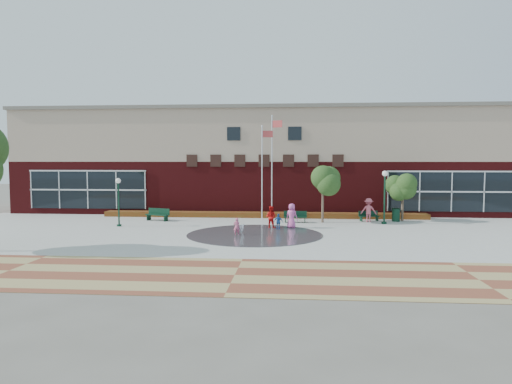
# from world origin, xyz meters

# --- Properties ---
(ground) EXTENTS (120.00, 120.00, 0.00)m
(ground) POSITION_xyz_m (0.00, 0.00, 0.00)
(ground) COLOR #666056
(ground) RESTS_ON ground
(plaza_concrete) EXTENTS (46.00, 18.00, 0.01)m
(plaza_concrete) POSITION_xyz_m (0.00, 4.00, 0.00)
(plaza_concrete) COLOR #A8A8A0
(plaza_concrete) RESTS_ON ground
(paver_band) EXTENTS (46.00, 6.00, 0.01)m
(paver_band) POSITION_xyz_m (0.00, -7.00, 0.00)
(paver_band) COLOR brown
(paver_band) RESTS_ON ground
(splash_pad) EXTENTS (8.40, 8.40, 0.01)m
(splash_pad) POSITION_xyz_m (0.00, 3.00, 0.00)
(splash_pad) COLOR #383A3D
(splash_pad) RESTS_ON ground
(library_building) EXTENTS (44.40, 10.40, 9.20)m
(library_building) POSITION_xyz_m (0.00, 17.48, 4.64)
(library_building) COLOR #510D0F
(library_building) RESTS_ON ground
(flower_bed) EXTENTS (26.00, 1.20, 0.40)m
(flower_bed) POSITION_xyz_m (0.00, 11.60, 0.00)
(flower_bed) COLOR #9E0F0C
(flower_bed) RESTS_ON ground
(flagpole_left) EXTENTS (0.88, 0.45, 8.14)m
(flagpole_left) POSITION_xyz_m (0.76, 10.74, 4.53)
(flagpole_left) COLOR silver
(flagpole_left) RESTS_ON ground
(flagpole_right) EXTENTS (0.90, 0.15, 7.30)m
(flagpole_right) POSITION_xyz_m (0.03, 10.09, 4.08)
(flagpole_right) COLOR silver
(flagpole_right) RESTS_ON ground
(lamp_left) EXTENTS (0.36, 0.36, 3.38)m
(lamp_left) POSITION_xyz_m (-9.76, 5.86, 2.10)
(lamp_left) COLOR #0E3220
(lamp_left) RESTS_ON ground
(lamp_right) EXTENTS (0.41, 0.41, 3.87)m
(lamp_right) POSITION_xyz_m (8.97, 8.51, 2.41)
(lamp_right) COLOR #0E3220
(lamp_right) RESTS_ON ground
(bench_left) EXTENTS (1.96, 1.11, 0.95)m
(bench_left) POSITION_xyz_m (-7.93, 8.94, 0.31)
(bench_left) COLOR #0E3220
(bench_left) RESTS_ON ground
(bench_mid) EXTENTS (1.72, 0.50, 0.86)m
(bench_mid) POSITION_xyz_m (2.54, 8.71, 0.28)
(bench_mid) COLOR #0E3220
(bench_mid) RESTS_ON ground
(bench_right) EXTENTS (1.62, 0.84, 0.78)m
(bench_right) POSITION_xyz_m (8.13, 9.98, 0.25)
(bench_right) COLOR #0E3220
(bench_right) RESTS_ON ground
(trash_can) EXTENTS (0.62, 0.62, 1.02)m
(trash_can) POSITION_xyz_m (10.13, 9.96, 0.52)
(trash_can) COLOR #0E3220
(trash_can) RESTS_ON ground
(tree_mid) EXTENTS (2.49, 2.49, 4.20)m
(tree_mid) POSITION_xyz_m (4.56, 8.85, 3.06)
(tree_mid) COLOR #4C3A2D
(tree_mid) RESTS_ON ground
(tree_small_right) EXTENTS (2.06, 2.06, 3.52)m
(tree_small_right) POSITION_xyz_m (10.66, 10.24, 2.57)
(tree_small_right) COLOR #4C3A2D
(tree_small_right) RESTS_ON ground
(water_jet_a) EXTENTS (0.32, 0.32, 0.62)m
(water_jet_a) POSITION_xyz_m (-0.80, 2.72, 0.00)
(water_jet_a) COLOR white
(water_jet_a) RESTS_ON ground
(water_jet_b) EXTENTS (0.22, 0.22, 0.50)m
(water_jet_b) POSITION_xyz_m (-0.84, 3.88, 0.00)
(water_jet_b) COLOR white
(water_jet_b) RESTS_ON ground
(child_splash) EXTENTS (0.43, 0.31, 1.10)m
(child_splash) POSITION_xyz_m (-1.08, 2.67, 0.55)
(child_splash) COLOR #DB5E87
(child_splash) RESTS_ON ground
(adult_red) EXTENTS (0.88, 0.78, 1.52)m
(adult_red) POSITION_xyz_m (0.87, 5.90, 0.76)
(adult_red) COLOR red
(adult_red) RESTS_ON ground
(adult_pink) EXTENTS (0.98, 0.85, 1.70)m
(adult_pink) POSITION_xyz_m (2.28, 5.91, 0.85)
(adult_pink) COLOR #DD59AA
(adult_pink) RESTS_ON ground
(child_blue) EXTENTS (0.69, 0.47, 1.09)m
(child_blue) POSITION_xyz_m (1.41, 5.08, 0.55)
(child_blue) COLOR #1F53A4
(child_blue) RESTS_ON ground
(person_bench) EXTENTS (1.27, 0.91, 1.79)m
(person_bench) POSITION_xyz_m (8.02, 9.53, 0.89)
(person_bench) COLOR #C15264
(person_bench) RESTS_ON ground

